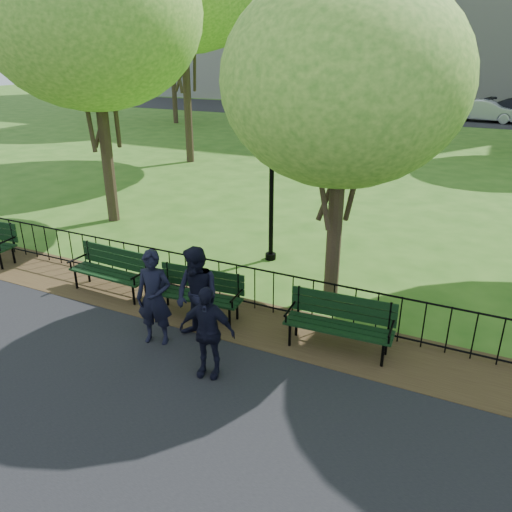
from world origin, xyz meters
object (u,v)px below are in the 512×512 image
at_px(park_bench_right_a, 340,318).
at_px(person_left, 154,298).
at_px(lamppost, 271,188).
at_px(tree_near_e, 344,82).
at_px(park_bench_left_a, 112,266).
at_px(tree_far_w, 169,0).
at_px(tree_near_w, 91,13).
at_px(taxi, 380,105).
at_px(person_right, 207,332).
at_px(park_bench_main, 185,286).
at_px(person_mid, 197,296).
at_px(sedan_silver, 486,111).

height_order(park_bench_right_a, person_left, person_left).
distance_m(lamppost, tree_near_e, 3.40).
distance_m(park_bench_left_a, park_bench_right_a, 4.95).
bearing_deg(park_bench_right_a, tree_far_w, 126.56).
bearing_deg(tree_near_w, taxi, 87.91).
bearing_deg(park_bench_left_a, person_right, -24.42).
distance_m(park_bench_left_a, tree_near_w, 7.11).
bearing_deg(park_bench_right_a, park_bench_main, 179.22).
relative_size(tree_far_w, person_mid, 6.33).
bearing_deg(sedan_silver, person_right, -176.65).
height_order(tree_near_e, person_mid, tree_near_e).
xyz_separation_m(lamppost, taxi, (-4.43, 30.75, -1.13)).
relative_size(park_bench_left_a, taxi, 0.47).
distance_m(person_left, taxi, 35.30).
height_order(tree_near_w, taxi, tree_near_w).
distance_m(park_bench_right_a, sedan_silver, 32.41).
distance_m(park_bench_right_a, taxi, 34.58).
height_order(tree_near_w, person_right, tree_near_w).
relative_size(lamppost, tree_far_w, 0.30).
distance_m(tree_near_w, person_left, 8.70).
height_order(park_bench_left_a, tree_near_e, tree_near_e).
bearing_deg(person_right, tree_near_w, 128.53).
bearing_deg(park_bench_main, lamppost, 79.65).
bearing_deg(sedan_silver, tree_far_w, 124.60).
height_order(lamppost, tree_far_w, tree_far_w).
relative_size(park_bench_main, person_right, 1.21).
relative_size(tree_near_w, person_right, 5.35).
height_order(park_bench_main, person_left, person_left).
bearing_deg(tree_near_w, person_right, -39.53).
distance_m(tree_far_w, person_left, 29.17).
height_order(park_bench_left_a, tree_near_w, tree_near_w).
xyz_separation_m(person_right, taxi, (-5.48, 35.47, -0.10)).
bearing_deg(park_bench_main, tree_far_w, 120.52).
bearing_deg(tree_near_w, lamppost, -7.30).
bearing_deg(person_mid, park_bench_left_a, 177.02).
bearing_deg(park_bench_left_a, park_bench_main, -2.27).
distance_m(park_bench_main, lamppost, 3.45).
bearing_deg(sedan_silver, park_bench_main, -179.26).
bearing_deg(lamppost, tree_far_w, 129.61).
relative_size(tree_near_e, person_mid, 3.51).
xyz_separation_m(park_bench_right_a, person_right, (-1.63, -1.63, 0.18)).
bearing_deg(person_left, tree_far_w, 107.45).
bearing_deg(person_right, tree_far_w, 113.39).
bearing_deg(tree_near_e, park_bench_main, -140.42).
bearing_deg(person_mid, park_bench_main, 150.51).
height_order(tree_near_w, sedan_silver, tree_near_w).
distance_m(tree_near_e, person_left, 5.03).
distance_m(park_bench_main, park_bench_right_a, 3.03).
distance_m(park_bench_left_a, taxi, 33.90).
bearing_deg(tree_near_e, person_mid, -120.66).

